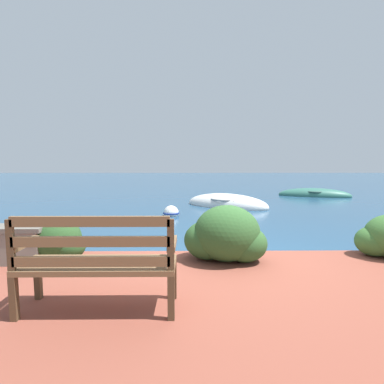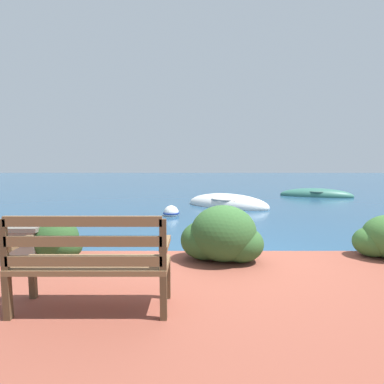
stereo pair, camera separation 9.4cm
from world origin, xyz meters
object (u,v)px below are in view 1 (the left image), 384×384
rowboat_nearest (227,205)px  mooring_buoy (171,213)px  rowboat_mid (314,195)px  park_bench (97,261)px

rowboat_nearest → mooring_buoy: bearing=-101.8°
rowboat_nearest → rowboat_mid: bearing=68.9°
park_bench → rowboat_nearest: size_ratio=0.44×
rowboat_nearest → rowboat_mid: size_ratio=0.99×
rowboat_mid → mooring_buoy: 8.16m
park_bench → rowboat_nearest: bearing=82.1°
rowboat_nearest → park_bench: bearing=-71.5°
park_bench → mooring_buoy: bearing=94.6°
park_bench → rowboat_mid: park_bench is taller
rowboat_nearest → mooring_buoy: (-1.90, -1.86, 0.01)m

